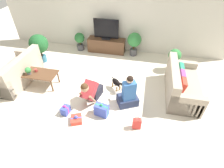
{
  "coord_description": "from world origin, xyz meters",
  "views": [
    {
      "loc": [
        1.3,
        -3.64,
        3.45
      ],
      "look_at": [
        0.56,
        -0.12,
        0.45
      ],
      "focal_mm": 28.0,
      "sensor_mm": 36.0,
      "label": 1
    }
  ],
  "objects_px": {
    "potted_plant_corner_right": "(174,59)",
    "dog": "(117,83)",
    "sofa_right": "(181,85)",
    "person_sitting": "(128,95)",
    "potted_plant_back_left": "(80,40)",
    "gift_box_a": "(102,110)",
    "tv": "(106,30)",
    "potted_plant_back_right": "(134,41)",
    "gift_box_c": "(76,119)",
    "sofa_left": "(17,73)",
    "mug": "(36,70)",
    "tabletop_plant": "(28,71)",
    "potted_plant_corner_left": "(39,45)",
    "coffee_table": "(39,74)",
    "gift_box_b": "(66,110)",
    "tv_console": "(107,45)",
    "gift_bag_a": "(137,124)",
    "person_kneeling": "(91,91)"
  },
  "relations": [
    {
      "from": "gift_bag_a",
      "to": "tv_console",
      "type": "bearing_deg",
      "value": 114.08
    },
    {
      "from": "potted_plant_back_left",
      "to": "gift_box_b",
      "type": "xyz_separation_m",
      "value": [
        0.77,
        -3.27,
        -0.3
      ]
    },
    {
      "from": "gift_box_a",
      "to": "sofa_right",
      "type": "bearing_deg",
      "value": 31.45
    },
    {
      "from": "dog",
      "to": "mug",
      "type": "relative_size",
      "value": 3.49
    },
    {
      "from": "tv_console",
      "to": "potted_plant_back_right",
      "type": "bearing_deg",
      "value": -2.7
    },
    {
      "from": "tv",
      "to": "tabletop_plant",
      "type": "height_order",
      "value": "tv"
    },
    {
      "from": "potted_plant_corner_left",
      "to": "dog",
      "type": "relative_size",
      "value": 2.42
    },
    {
      "from": "potted_plant_back_right",
      "to": "tabletop_plant",
      "type": "xyz_separation_m",
      "value": [
        -2.77,
        -2.45,
        -0.01
      ]
    },
    {
      "from": "coffee_table",
      "to": "mug",
      "type": "relative_size",
      "value": 8.63
    },
    {
      "from": "potted_plant_back_left",
      "to": "person_kneeling",
      "type": "height_order",
      "value": "person_kneeling"
    },
    {
      "from": "tabletop_plant",
      "to": "potted_plant_corner_right",
      "type": "bearing_deg",
      "value": 22.59
    },
    {
      "from": "potted_plant_back_left",
      "to": "gift_box_a",
      "type": "bearing_deg",
      "value": -61.83
    },
    {
      "from": "gift_box_c",
      "to": "sofa_right",
      "type": "bearing_deg",
      "value": 31.29
    },
    {
      "from": "sofa_left",
      "to": "tabletop_plant",
      "type": "distance_m",
      "value": 0.61
    },
    {
      "from": "gift_bag_a",
      "to": "tabletop_plant",
      "type": "height_order",
      "value": "tabletop_plant"
    },
    {
      "from": "potted_plant_corner_right",
      "to": "dog",
      "type": "bearing_deg",
      "value": -139.57
    },
    {
      "from": "coffee_table",
      "to": "gift_box_a",
      "type": "height_order",
      "value": "coffee_table"
    },
    {
      "from": "sofa_left",
      "to": "coffee_table",
      "type": "xyz_separation_m",
      "value": [
        0.79,
        -0.03,
        0.08
      ]
    },
    {
      "from": "coffee_table",
      "to": "dog",
      "type": "distance_m",
      "value": 2.3
    },
    {
      "from": "potted_plant_back_left",
      "to": "coffee_table",
      "type": "bearing_deg",
      "value": -99.67
    },
    {
      "from": "tabletop_plant",
      "to": "potted_plant_back_left",
      "type": "bearing_deg",
      "value": 75.16
    },
    {
      "from": "tv_console",
      "to": "dog",
      "type": "bearing_deg",
      "value": -69.18
    },
    {
      "from": "potted_plant_corner_left",
      "to": "sofa_left",
      "type": "bearing_deg",
      "value": -97.14
    },
    {
      "from": "gift_bag_a",
      "to": "gift_box_b",
      "type": "bearing_deg",
      "value": 177.36
    },
    {
      "from": "potted_plant_back_right",
      "to": "gift_box_c",
      "type": "relative_size",
      "value": 2.39
    },
    {
      "from": "sofa_right",
      "to": "potted_plant_back_left",
      "type": "distance_m",
      "value": 4.13
    },
    {
      "from": "potted_plant_back_right",
      "to": "gift_box_a",
      "type": "bearing_deg",
      "value": -98.04
    },
    {
      "from": "person_sitting",
      "to": "dog",
      "type": "bearing_deg",
      "value": -79.46
    },
    {
      "from": "potted_plant_corner_left",
      "to": "person_sitting",
      "type": "xyz_separation_m",
      "value": [
        3.31,
        -1.51,
        -0.32
      ]
    },
    {
      "from": "coffee_table",
      "to": "tabletop_plant",
      "type": "xyz_separation_m",
      "value": [
        -0.25,
        -0.1,
        0.17
      ]
    },
    {
      "from": "sofa_right",
      "to": "potted_plant_corner_left",
      "type": "bearing_deg",
      "value": 80.3
    },
    {
      "from": "gift_box_b",
      "to": "person_kneeling",
      "type": "bearing_deg",
      "value": 48.64
    },
    {
      "from": "tv",
      "to": "mug",
      "type": "distance_m",
      "value": 2.85
    },
    {
      "from": "sofa_left",
      "to": "potted_plant_corner_left",
      "type": "distance_m",
      "value": 1.26
    },
    {
      "from": "potted_plant_corner_left",
      "to": "gift_box_a",
      "type": "bearing_deg",
      "value": -36.53
    },
    {
      "from": "sofa_right",
      "to": "person_sitting",
      "type": "relative_size",
      "value": 1.76
    },
    {
      "from": "coffee_table",
      "to": "potted_plant_back_left",
      "type": "xyz_separation_m",
      "value": [
        0.4,
        2.35,
        0.02
      ]
    },
    {
      "from": "tv_console",
      "to": "potted_plant_back_left",
      "type": "relative_size",
      "value": 2.06
    },
    {
      "from": "tabletop_plant",
      "to": "person_kneeling",
      "type": "bearing_deg",
      "value": -7.04
    },
    {
      "from": "gift_box_b",
      "to": "gift_bag_a",
      "type": "distance_m",
      "value": 1.81
    },
    {
      "from": "sofa_right",
      "to": "person_kneeling",
      "type": "xyz_separation_m",
      "value": [
        -2.37,
        -0.77,
        0.04
      ]
    },
    {
      "from": "sofa_right",
      "to": "coffee_table",
      "type": "xyz_separation_m",
      "value": [
        -4.06,
        -0.43,
        0.07
      ]
    },
    {
      "from": "tv",
      "to": "person_sitting",
      "type": "relative_size",
      "value": 0.96
    },
    {
      "from": "sofa_left",
      "to": "coffee_table",
      "type": "bearing_deg",
      "value": 87.7
    },
    {
      "from": "potted_plant_corner_right",
      "to": "gift_bag_a",
      "type": "bearing_deg",
      "value": -109.39
    },
    {
      "from": "tv_console",
      "to": "coffee_table",
      "type": "bearing_deg",
      "value": -121.31
    },
    {
      "from": "mug",
      "to": "dog",
      "type": "bearing_deg",
      "value": 4.52
    },
    {
      "from": "sofa_right",
      "to": "potted_plant_back_right",
      "type": "distance_m",
      "value": 2.47
    },
    {
      "from": "person_sitting",
      "to": "gift_box_c",
      "type": "xyz_separation_m",
      "value": [
        -1.14,
        -0.84,
        -0.28
      ]
    },
    {
      "from": "sofa_left",
      "to": "gift_box_a",
      "type": "distance_m",
      "value": 2.98
    }
  ]
}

